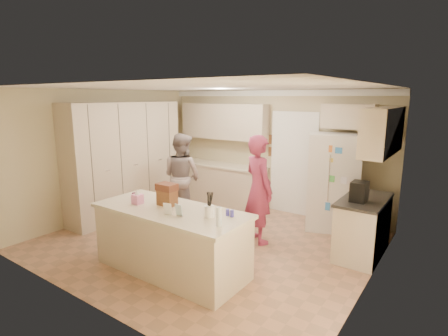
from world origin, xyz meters
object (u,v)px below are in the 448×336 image
Objects in this scene: dollhouse_body at (167,198)px; teen_boy at (182,177)px; teen_girl at (259,189)px; island_base at (171,241)px; coffee_maker at (359,191)px; utensil_crock at (209,211)px; tissue_box at (138,199)px; refrigerator at (332,182)px.

dollhouse_body is 0.15× the size of teen_boy.
island_base is at bearing 103.38° from teen_girl.
teen_girl reaches higher than coffee_maker.
island_base is 0.86m from utensil_crock.
island_base is at bearing 128.91° from teen_boy.
tissue_box is 2.02m from teen_girl.
island_base is (-1.31, -2.95, -0.46)m from refrigerator.
refrigerator reaches higher than dollhouse_body.
teen_boy is at bearing 26.17° from teen_girl.
refrigerator is 1.55m from teen_girl.
utensil_crock is 0.58× the size of dollhouse_body.
utensil_crock is (-0.66, -2.90, 0.10)m from refrigerator.
refrigerator is 3.20m from dollhouse_body.
coffee_maker is at bearing -140.12° from teen_girl.
refrigerator is 3.57m from tissue_box.
utensil_crock is 1.07× the size of tissue_box.
coffee_maker is 0.14× the size of island_base.
teen_boy reaches higher than tissue_box.
island_base is 2.26m from teen_boy.
dollhouse_body is at bearing 146.31° from island_base.
teen_girl reaches higher than tissue_box.
tissue_box is (-2.60, -2.00, -0.07)m from coffee_maker.
coffee_maker is 2.32m from utensil_crock.
dollhouse_body reaches higher than tissue_box.
tissue_box is at bearing -153.43° from dollhouse_body.
teen_girl reaches higher than utensil_crock.
coffee_maker is 2.84m from dollhouse_body.
refrigerator is 6.00× the size of coffee_maker.
dollhouse_body reaches higher than utensil_crock.
refrigerator is 12.86× the size of tissue_box.
teen_boy reaches higher than dollhouse_body.
teen_girl reaches higher than teen_boy.
utensil_crock is 1.21m from tissue_box.
coffee_maker is at bearing 52.88° from utensil_crock.
refrigerator is 3.26m from island_base.
refrigerator is 1.03× the size of teen_boy.
utensil_crock is (-1.40, -1.85, -0.07)m from coffee_maker.
coffee_maker is 0.16× the size of teen_girl.
teen_boy reaches higher than coffee_maker.
coffee_maker reaches higher than utensil_crock.
refrigerator is at bearing 125.07° from coffee_maker.
refrigerator is 2.97m from utensil_crock.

